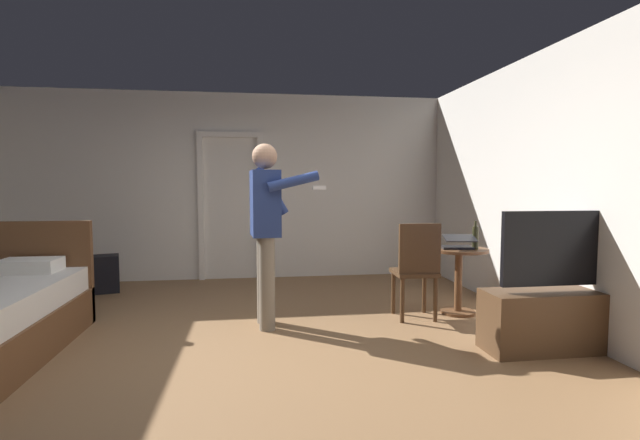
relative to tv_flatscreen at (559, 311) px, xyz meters
name	(u,v)px	position (x,y,z in m)	size (l,w,h in m)	color
ground_plane	(218,354)	(-2.80, 0.31, -0.33)	(6.82, 6.82, 0.00)	olive
wall_back	(232,187)	(-2.80, 3.46, 1.02)	(6.44, 0.12, 2.69)	silver
wall_right	(577,188)	(0.36, 0.31, 1.02)	(0.12, 6.42, 2.69)	silver
doorway_frame	(231,195)	(-2.82, 3.38, 0.89)	(0.93, 0.08, 2.13)	white
tv_flatscreen	(559,311)	(0.00, 0.00, 0.00)	(1.25, 0.40, 1.16)	#4C331E
side_table	(459,270)	(-0.34, 1.16, 0.14)	(0.60, 0.60, 0.70)	brown
laptop	(458,244)	(-0.38, 1.12, 0.43)	(0.37, 0.37, 0.16)	black
bottle_on_table	(475,237)	(-0.20, 1.08, 0.50)	(0.06, 0.06, 0.30)	#2F2F19
wooden_chair	(416,267)	(-0.87, 1.01, 0.22)	(0.44, 0.44, 0.99)	#4C331E
person_blue_shirt	(266,221)	(-2.38, 1.00, 0.69)	(0.70, 0.58, 1.76)	gray
suitcase_dark	(95,274)	(-4.50, 2.72, -0.09)	(0.57, 0.30, 0.47)	black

